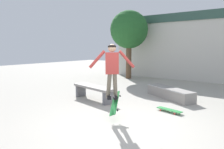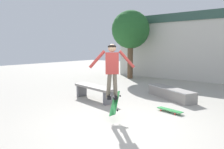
# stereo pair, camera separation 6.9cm
# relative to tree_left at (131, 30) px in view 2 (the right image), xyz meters

# --- Properties ---
(ground_plane) EXTENTS (40.00, 40.00, 0.00)m
(ground_plane) POSITION_rel_tree_left_xyz_m (4.45, -6.99, -2.95)
(ground_plane) COLOR #A39E93
(building_backdrop) EXTENTS (12.87, 0.52, 5.03)m
(building_backdrop) POSITION_rel_tree_left_xyz_m (4.48, 1.44, -0.90)
(building_backdrop) COLOR beige
(building_backdrop) RESTS_ON ground_plane
(tree_left) EXTENTS (2.29, 2.29, 4.13)m
(tree_left) POSITION_rel_tree_left_xyz_m (0.00, 0.00, 0.00)
(tree_left) COLOR brown
(tree_left) RESTS_ON ground_plane
(park_bench) EXTENTS (1.96, 0.82, 0.52)m
(park_bench) POSITION_rel_tree_left_xyz_m (2.06, -5.47, -2.57)
(park_bench) COLOR gray
(park_bench) RESTS_ON ground_plane
(skate_ledge) EXTENTS (2.17, 1.49, 0.40)m
(skate_ledge) POSITION_rel_tree_left_xyz_m (4.18, -3.52, -2.75)
(skate_ledge) COLOR gray
(skate_ledge) RESTS_ON ground_plane
(skater) EXTENTS (0.96, 0.89, 1.46)m
(skater) POSITION_rel_tree_left_xyz_m (3.88, -6.70, -1.52)
(skater) COLOR #B23833
(skateboard_flipping) EXTENTS (0.48, 0.64, 0.56)m
(skateboard_flipping) POSITION_rel_tree_left_xyz_m (3.98, -6.71, -2.51)
(skateboard_flipping) COLOR #237F38
(skateboard_resting) EXTENTS (0.83, 0.35, 0.08)m
(skateboard_resting) POSITION_rel_tree_left_xyz_m (4.89, -5.20, -2.88)
(skateboard_resting) COLOR #237F38
(skateboard_resting) RESTS_ON ground_plane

